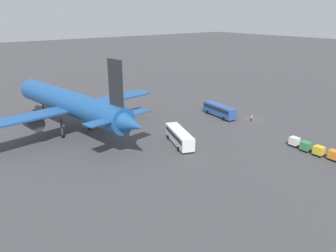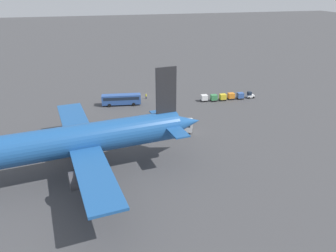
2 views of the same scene
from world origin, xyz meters
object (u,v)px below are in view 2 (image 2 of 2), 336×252
(airplane, at_px, (74,141))
(cargo_cart_yellow, at_px, (223,97))
(worker_person, at_px, (146,96))
(cargo_cart_blue, at_px, (240,95))
(shuttle_bus_near, at_px, (121,99))
(shuttle_bus_far, at_px, (168,124))
(cargo_cart_white, at_px, (204,98))
(cargo_cart_orange, at_px, (231,96))
(cargo_cart_green, at_px, (214,98))
(baggage_tug, at_px, (250,95))

(airplane, height_order, cargo_cart_yellow, airplane)
(worker_person, distance_m, cargo_cart_blue, 29.80)
(shuttle_bus_near, xyz_separation_m, cargo_cart_blue, (-37.04, 3.83, -0.78))
(shuttle_bus_far, relative_size, cargo_cart_white, 5.80)
(cargo_cart_blue, bearing_deg, shuttle_bus_near, -5.91)
(shuttle_bus_near, distance_m, shuttle_bus_far, 23.68)
(cargo_cart_orange, bearing_deg, cargo_cart_green, 2.09)
(worker_person, bearing_deg, cargo_cart_blue, 165.03)
(worker_person, distance_m, cargo_cart_yellow, 24.10)
(shuttle_bus_far, relative_size, cargo_cart_yellow, 5.80)
(shuttle_bus_near, relative_size, cargo_cart_white, 5.70)
(shuttle_bus_near, height_order, cargo_cart_blue, shuttle_bus_near)
(shuttle_bus_far, bearing_deg, cargo_cart_white, -110.23)
(cargo_cart_orange, xyz_separation_m, cargo_cart_green, (5.91, 0.22, 0.00))
(shuttle_bus_near, distance_m, cargo_cart_yellow, 31.36)
(baggage_tug, bearing_deg, cargo_cart_orange, -6.11)
(shuttle_bus_near, bearing_deg, baggage_tug, -177.89)
(shuttle_bus_near, distance_m, baggage_tug, 40.71)
(baggage_tug, relative_size, cargo_cart_green, 1.21)
(cargo_cart_yellow, relative_size, cargo_cart_green, 1.00)
(worker_person, relative_size, cargo_cart_blue, 0.84)
(worker_person, bearing_deg, shuttle_bus_far, 91.20)
(cargo_cart_blue, xyz_separation_m, cargo_cart_white, (11.82, -0.80, 0.00))
(airplane, bearing_deg, cargo_cart_blue, -153.66)
(shuttle_bus_far, relative_size, worker_person, 6.87)
(worker_person, bearing_deg, airplane, 62.69)
(shuttle_bus_far, height_order, cargo_cart_green, shuttle_bus_far)
(cargo_cart_blue, bearing_deg, shuttle_bus_far, 32.73)
(cargo_cart_blue, relative_size, cargo_cart_green, 1.00)
(baggage_tug, bearing_deg, cargo_cart_yellow, -3.54)
(shuttle_bus_far, xyz_separation_m, cargo_cart_orange, (-25.29, -18.57, -0.75))
(baggage_tug, distance_m, worker_person, 33.14)
(worker_person, bearing_deg, cargo_cart_green, 159.38)
(cargo_cart_green, bearing_deg, cargo_cart_yellow, 178.10)
(shuttle_bus_near, distance_m, cargo_cart_green, 28.42)
(shuttle_bus_near, bearing_deg, cargo_cart_orange, -178.47)
(cargo_cart_orange, bearing_deg, worker_person, -15.74)
(shuttle_bus_far, relative_size, baggage_tug, 4.81)
(baggage_tug, distance_m, cargo_cart_yellow, 9.40)
(airplane, height_order, baggage_tug, airplane)
(worker_person, height_order, cargo_cart_orange, cargo_cart_orange)
(cargo_cart_yellow, bearing_deg, cargo_cart_green, -1.90)
(shuttle_bus_far, height_order, cargo_cart_blue, shuttle_bus_far)
(cargo_cart_blue, bearing_deg, airplane, 33.80)
(shuttle_bus_near, bearing_deg, cargo_cart_green, 179.91)
(cargo_cart_orange, bearing_deg, cargo_cart_blue, 172.00)
(shuttle_bus_far, bearing_deg, worker_person, -68.11)
(airplane, bearing_deg, baggage_tug, -155.28)
(cargo_cart_orange, xyz_separation_m, cargo_cart_white, (8.86, -0.38, 0.00))
(airplane, distance_m, worker_person, 46.82)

